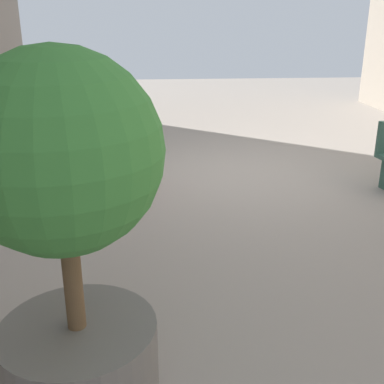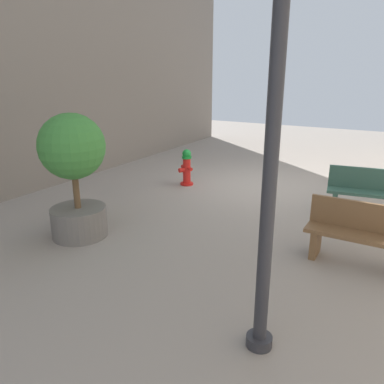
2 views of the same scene
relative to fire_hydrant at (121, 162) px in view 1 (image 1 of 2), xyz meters
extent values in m
plane|color=gray|center=(-1.68, -0.83, -0.47)|extent=(23.40, 23.40, 0.00)
cylinder|color=red|center=(0.00, -0.01, -0.44)|extent=(0.33, 0.33, 0.05)
cylinder|color=red|center=(0.00, -0.01, -0.10)|extent=(0.20, 0.20, 0.65)
cylinder|color=#198C33|center=(0.00, -0.01, 0.26)|extent=(0.25, 0.25, 0.06)
sphere|color=#198C33|center=(0.00, -0.01, 0.35)|extent=(0.23, 0.23, 0.23)
cylinder|color=red|center=(-0.13, 0.06, -0.02)|extent=(0.16, 0.14, 0.09)
cylinder|color=red|center=(0.13, -0.07, -0.02)|extent=(0.16, 0.14, 0.09)
cylinder|color=red|center=(0.07, 0.14, -0.06)|extent=(0.16, 0.18, 0.12)
cylinder|color=slate|center=(0.04, 3.68, -0.20)|extent=(0.96, 0.96, 0.53)
cylinder|color=brown|center=(0.04, 3.68, 0.44)|extent=(0.11, 0.11, 0.75)
sphere|color=#3D8438|center=(0.04, 3.68, 1.15)|extent=(1.11, 1.11, 1.11)
camera|label=1|loc=(-0.46, 6.15, 1.82)|focal=44.86mm
camera|label=2|loc=(-4.75, 8.02, 2.33)|focal=35.00mm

